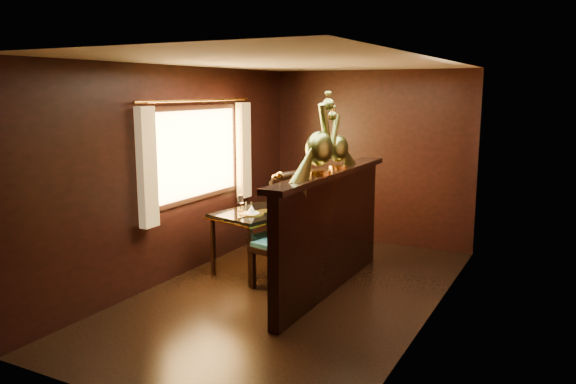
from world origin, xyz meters
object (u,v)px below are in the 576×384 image
dining_table (265,215)px  chair_right (281,223)px  chair_left (286,228)px  peacock_left (320,133)px  peacock_right (338,137)px

dining_table → chair_right: (0.32, -0.19, -0.02)m
dining_table → chair_left: (0.60, -0.55, 0.03)m
chair_left → peacock_left: peacock_left is taller
chair_right → peacock_left: (0.70, -0.46, 1.11)m
dining_table → peacock_right: bearing=5.6°
dining_table → chair_right: size_ratio=1.12×
dining_table → peacock_left: peacock_left is taller
chair_left → peacock_left: 1.15m
chair_right → chair_left: bearing=-42.1°
peacock_right → chair_left: bearing=-136.6°
peacock_left → peacock_right: 0.51m
dining_table → peacock_right: peacock_right is taller
peacock_left → peacock_right: peacock_left is taller
chair_right → peacock_right: peacock_right is taller
peacock_left → peacock_right: bearing=90.0°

